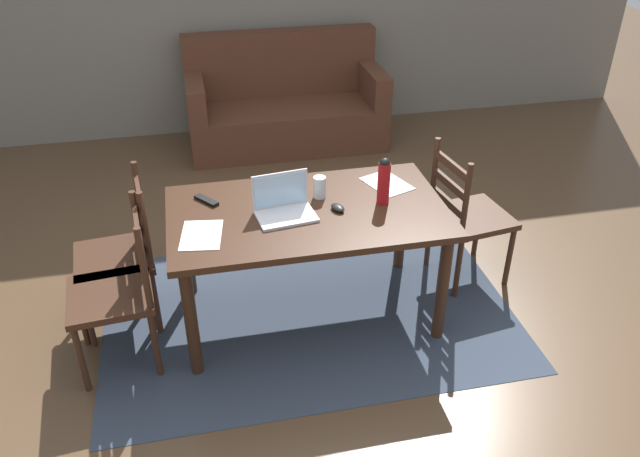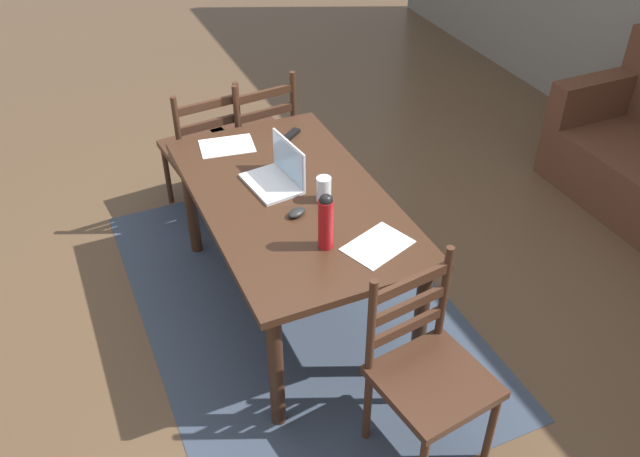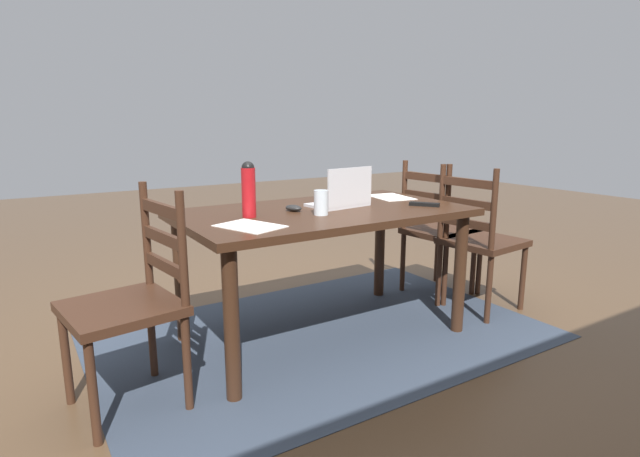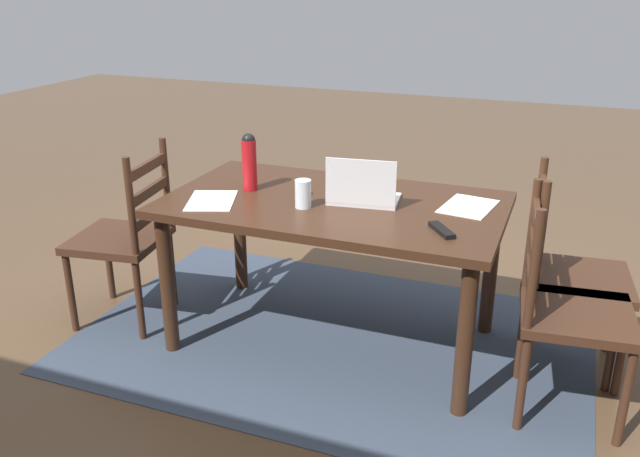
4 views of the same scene
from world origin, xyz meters
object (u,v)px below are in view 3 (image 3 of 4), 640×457
object	(u,v)px
chair_left_far	(479,241)
laptop	(343,197)
tv_remote	(424,204)
computer_mouse	(293,208)
dining_table	(323,226)
drinking_glass	(321,203)
chair_left_near	(439,231)
chair_right_far	(131,304)
water_bottle	(249,188)

from	to	relation	value
chair_left_far	laptop	world-z (taller)	laptop
chair_left_far	tv_remote	xyz separation A→B (m)	(0.52, 0.03, 0.29)
chair_left_far	computer_mouse	distance (m)	1.29
dining_table	computer_mouse	distance (m)	0.20
laptop	drinking_glass	xyz separation A→B (m)	(0.24, 0.14, 0.01)
computer_mouse	tv_remote	size ratio (longest dim) A/B	0.59
dining_table	chair_left_near	world-z (taller)	chair_left_near
chair_right_far	computer_mouse	size ratio (longest dim) A/B	9.50
laptop	water_bottle	bearing A→B (deg)	0.14
chair_left_far	laptop	bearing A→B (deg)	-11.75
computer_mouse	tv_remote	xyz separation A→B (m)	(-0.72, 0.25, -0.01)
drinking_glass	computer_mouse	world-z (taller)	drinking_glass
drinking_glass	water_bottle	bearing A→B (deg)	-22.80
dining_table	computer_mouse	bearing A→B (deg)	-13.33
dining_table	chair_left_far	bearing A→B (deg)	170.27
water_bottle	tv_remote	size ratio (longest dim) A/B	1.66
chair_left_near	dining_table	bearing A→B (deg)	9.30
chair_left_far	water_bottle	world-z (taller)	water_bottle
water_bottle	tv_remote	bearing A→B (deg)	167.35
laptop	computer_mouse	world-z (taller)	laptop
chair_left_near	computer_mouse	world-z (taller)	chair_left_near
chair_right_far	computer_mouse	xyz separation A→B (m)	(-0.91, -0.21, 0.30)
laptop	drinking_glass	world-z (taller)	laptop
chair_left_far	tv_remote	distance (m)	0.60
dining_table	water_bottle	size ratio (longest dim) A/B	5.57
chair_left_far	water_bottle	size ratio (longest dim) A/B	3.37
tv_remote	dining_table	bearing A→B (deg)	-58.35
tv_remote	laptop	bearing A→B (deg)	-65.62
computer_mouse	laptop	bearing A→B (deg)	152.18
laptop	chair_left_near	bearing A→B (deg)	-169.99
laptop	drinking_glass	size ratio (longest dim) A/B	2.68
computer_mouse	water_bottle	bearing A→B (deg)	-16.16
dining_table	chair_right_far	world-z (taller)	chair_right_far
chair_left_near	water_bottle	xyz separation A→B (m)	(1.51, 0.17, 0.42)
chair_left_near	laptop	distance (m)	1.01
tv_remote	chair_left_far	bearing A→B (deg)	145.90
laptop	chair_right_far	bearing A→B (deg)	8.65
dining_table	chair_left_far	xyz separation A→B (m)	(-1.07, 0.18, -0.19)
water_bottle	drinking_glass	distance (m)	0.38
drinking_glass	dining_table	bearing A→B (deg)	-126.37
water_bottle	chair_left_far	bearing A→B (deg)	172.71
tv_remote	drinking_glass	bearing A→B (deg)	-44.21
water_bottle	computer_mouse	bearing A→B (deg)	-173.73
chair_right_far	water_bottle	world-z (taller)	water_bottle
water_bottle	laptop	bearing A→B (deg)	-179.86
chair_left_far	drinking_glass	bearing A→B (deg)	-2.47
water_bottle	computer_mouse	xyz separation A→B (m)	(-0.27, -0.03, -0.13)
chair_left_far	chair_left_near	size ratio (longest dim) A/B	1.00
chair_right_far	drinking_glass	distance (m)	1.03
dining_table	water_bottle	xyz separation A→B (m)	(0.44, -0.01, 0.24)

